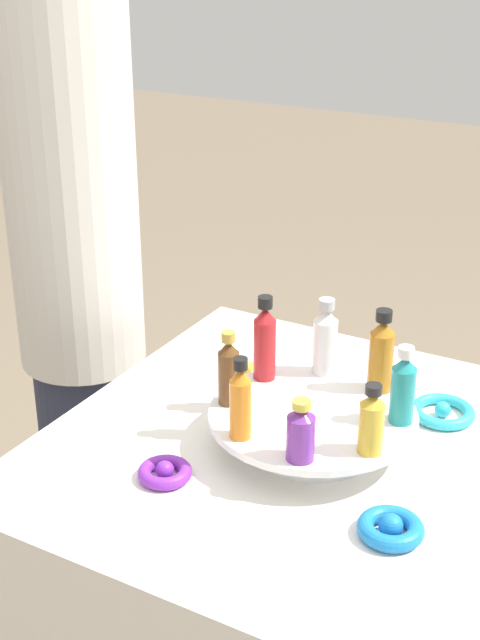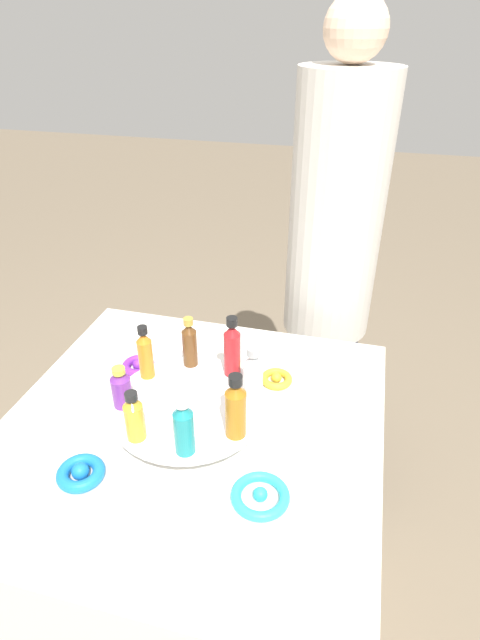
% 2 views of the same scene
% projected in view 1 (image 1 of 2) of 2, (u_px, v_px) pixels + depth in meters
% --- Properties ---
extents(party_table, '(0.81, 0.81, 0.75)m').
position_uv_depth(party_table, '(304.00, 629.00, 1.56)').
color(party_table, silver).
rests_on(party_table, ground_plane).
extents(display_stand, '(0.33, 0.33, 0.06)m').
position_uv_depth(display_stand, '(312.00, 424.00, 1.39)').
color(display_stand, white).
rests_on(display_stand, party_table).
extents(bottle_brown, '(0.03, 0.03, 0.12)m').
position_uv_depth(bottle_brown, '(229.00, 371.00, 1.38)').
color(bottle_brown, brown).
rests_on(bottle_brown, display_stand).
extents(bottle_orange, '(0.03, 0.03, 0.13)m').
position_uv_depth(bottle_orange, '(240.00, 401.00, 1.29)').
color(bottle_orange, orange).
rests_on(bottle_orange, display_stand).
extents(bottle_purple, '(0.04, 0.04, 0.09)m').
position_uv_depth(bottle_purple, '(301.00, 432.00, 1.24)').
color(bottle_purple, '#702D93').
rests_on(bottle_purple, display_stand).
extents(bottle_gold, '(0.04, 0.04, 0.11)m').
position_uv_depth(bottle_gold, '(371.00, 421.00, 1.26)').
color(bottle_gold, gold).
rests_on(bottle_gold, display_stand).
extents(bottle_teal, '(0.04, 0.04, 0.13)m').
position_uv_depth(bottle_teal, '(403.00, 388.00, 1.33)').
color(bottle_teal, teal).
rests_on(bottle_teal, display_stand).
extents(bottle_amber, '(0.04, 0.04, 0.14)m').
position_uv_depth(bottle_amber, '(381.00, 354.00, 1.42)').
color(bottle_amber, '#AD6B19').
rests_on(bottle_amber, display_stand).
extents(bottle_clear, '(0.04, 0.04, 0.13)m').
position_uv_depth(bottle_clear, '(325.00, 339.00, 1.47)').
color(bottle_clear, silver).
rests_on(bottle_clear, display_stand).
extents(bottle_red, '(0.04, 0.04, 0.15)m').
position_uv_depth(bottle_red, '(265.00, 341.00, 1.45)').
color(bottle_red, '#B21E23').
rests_on(bottle_red, display_stand).
extents(ribbon_bow_purple, '(0.08, 0.08, 0.03)m').
position_uv_depth(ribbon_bow_purple, '(165.00, 472.00, 1.32)').
color(ribbon_bow_purple, purple).
rests_on(ribbon_bow_purple, party_table).
extents(ribbon_bow_blue, '(0.09, 0.09, 0.03)m').
position_uv_depth(ribbon_bow_blue, '(391.00, 528.00, 1.20)').
color(ribbon_bow_blue, blue).
rests_on(ribbon_bow_blue, party_table).
extents(ribbon_bow_teal, '(0.11, 0.11, 0.03)m').
position_uv_depth(ribbon_bow_teal, '(443.00, 411.00, 1.48)').
color(ribbon_bow_teal, '#2DB7CC').
rests_on(ribbon_bow_teal, party_table).
extents(ribbon_bow_gold, '(0.08, 0.08, 0.02)m').
position_uv_depth(ribbon_bow_gold, '(253.00, 374.00, 1.61)').
color(ribbon_bow_gold, gold).
rests_on(ribbon_bow_gold, party_table).
extents(person_figure, '(0.26, 0.26, 1.55)m').
position_uv_depth(person_figure, '(80.00, 300.00, 1.86)').
color(person_figure, '#282D42').
rests_on(person_figure, ground_plane).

